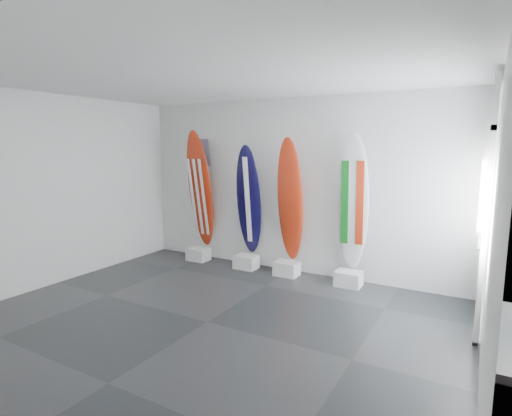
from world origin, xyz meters
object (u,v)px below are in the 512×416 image
Objects in this scene: surfboard_swiss at (290,200)px; surfboard_navy at (249,201)px; surfboard_italy at (353,203)px; surfboard_usa at (200,190)px.

surfboard_navy is at bearing -176.59° from surfboard_swiss.
surfboard_swiss is 0.98× the size of surfboard_italy.
surfboard_italy is at bearing -9.69° from surfboard_navy.
surfboard_usa reaches higher than surfboard_swiss.
surfboard_italy is (1.08, 0.00, 0.03)m from surfboard_swiss.
surfboard_italy is (1.89, 0.00, 0.09)m from surfboard_navy.
surfboard_swiss is at bearing -1.48° from surfboard_usa.
surfboard_usa is 1.06× the size of surfboard_italy.
surfboard_navy is (1.08, 0.00, -0.14)m from surfboard_usa.
surfboard_navy is 1.89m from surfboard_italy.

